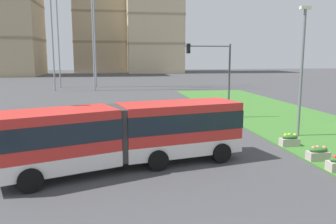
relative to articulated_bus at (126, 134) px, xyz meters
The scene contains 7 objects.
articulated_bus is the anchor object (origin of this frame).
car_maroon_sedan 8.83m from the articulated_bus, 114.96° to the left, with size 4.48×2.20×1.58m.
flower_planter_3 9.79m from the articulated_bus, ahead, with size 1.10×0.56×0.74m.
flower_planter_4 10.02m from the articulated_bus, 12.84° to the left, with size 1.10×0.56×0.74m.
traffic_light_far_right 14.65m from the articulated_bus, 56.05° to the left, with size 3.96×0.28×6.34m.
streetlight_median 12.83m from the articulated_bus, 21.62° to the left, with size 0.70×0.28×8.44m.
apartment_tower_westcentre 106.38m from the articulated_bus, 91.26° to the left, with size 19.66×15.60×47.17m.
Camera 1 is at (-2.99, -6.16, 5.34)m, focal length 36.91 mm.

